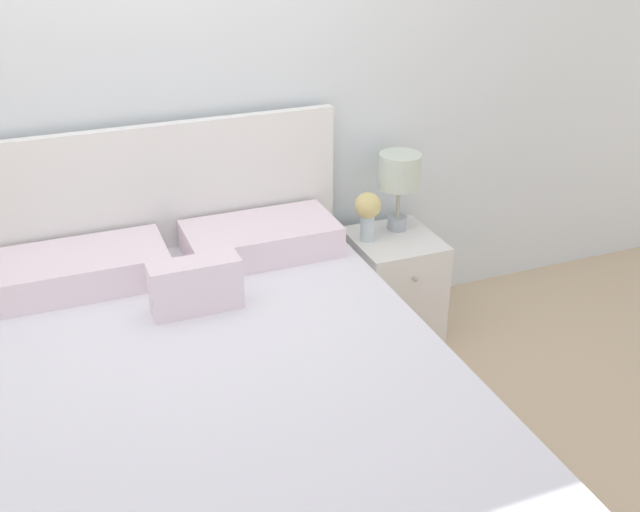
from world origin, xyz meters
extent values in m
plane|color=#CCB28E|center=(0.00, 0.00, 0.00)|extent=(12.00, 12.00, 0.00)
cube|color=white|center=(0.00, 0.07, 1.30)|extent=(8.00, 0.06, 2.60)
cube|color=tan|center=(0.00, -1.07, 0.16)|extent=(1.59, 2.13, 0.33)
cube|color=white|center=(0.00, -1.07, 0.45)|extent=(1.56, 2.09, 0.24)
cube|color=white|center=(0.00, -0.03, 0.57)|extent=(1.62, 0.05, 1.14)
cube|color=white|center=(-0.38, -0.25, 0.64)|extent=(0.67, 0.36, 0.14)
cube|color=white|center=(0.38, -0.25, 0.64)|extent=(0.67, 0.36, 0.14)
cube|color=white|center=(0.00, -0.62, 0.67)|extent=(0.35, 0.12, 0.21)
cube|color=white|center=(1.06, -0.23, 0.26)|extent=(0.40, 0.43, 0.52)
sphere|color=#B2AD93|center=(1.06, -0.46, 0.40)|extent=(0.02, 0.02, 0.02)
cylinder|color=#A8B2BC|center=(1.12, -0.15, 0.55)|extent=(0.09, 0.09, 0.07)
cylinder|color=#B7B29E|center=(1.12, -0.15, 0.66)|extent=(0.02, 0.02, 0.16)
cylinder|color=silver|center=(1.12, -0.15, 0.82)|extent=(0.20, 0.20, 0.17)
cylinder|color=silver|center=(0.92, -0.21, 0.58)|extent=(0.07, 0.07, 0.13)
sphere|color=#E5D17F|center=(0.92, -0.21, 0.70)|extent=(0.12, 0.12, 0.12)
sphere|color=#609356|center=(0.95, -0.21, 0.67)|extent=(0.06, 0.06, 0.06)
camera|label=1|loc=(-0.48, -3.13, 2.08)|focal=42.00mm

